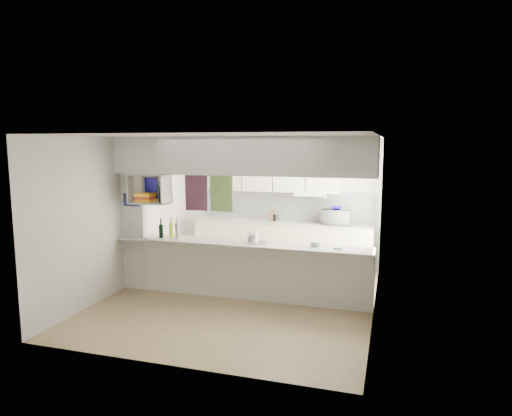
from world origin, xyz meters
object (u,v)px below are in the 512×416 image
at_px(microwave, 336,217).
at_px(dish_rack, 255,238).
at_px(bowl, 336,208).
at_px(wine_bottles, 170,230).

height_order(microwave, dish_rack, microwave).
bearing_deg(bowl, dish_rack, -116.97).
xyz_separation_m(microwave, wine_bottles, (-2.50, -2.11, -0.02)).
distance_m(microwave, bowl, 0.18).
xyz_separation_m(dish_rack, wine_bottles, (-1.47, -0.05, 0.06)).
bearing_deg(microwave, dish_rack, 66.78).
height_order(microwave, bowl, bowl).
distance_m(bowl, wine_bottles, 3.25).
distance_m(dish_rack, wine_bottles, 1.47).
distance_m(microwave, dish_rack, 2.30).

